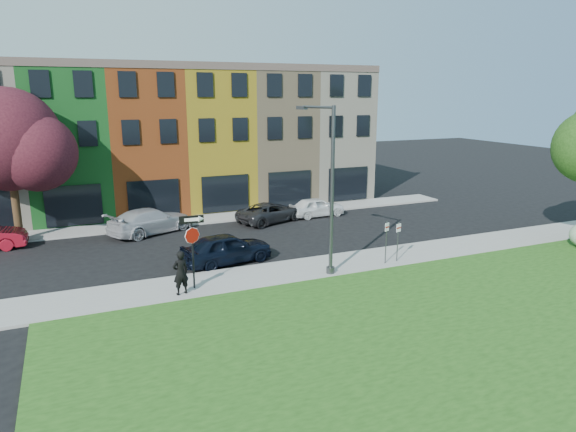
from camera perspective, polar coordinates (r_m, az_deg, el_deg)
name	(u,v)px	position (r m, az deg, el deg)	size (l,w,h in m)	color
ground	(333,292)	(22.75, 4.98, -8.41)	(120.00, 120.00, 0.00)	black
sidewalk_near	(339,264)	(26.10, 5.74, -5.36)	(40.00, 3.00, 0.12)	gray
sidewalk_far	(188,221)	(35.28, -11.04, -0.52)	(40.00, 2.40, 0.12)	gray
rowhouse_block	(174,140)	(40.57, -12.59, 8.28)	(30.00, 10.12, 10.00)	beige
stop_sign	(192,237)	(22.40, -10.59, -2.34)	(1.05, 0.12, 3.28)	black
man	(181,273)	(22.26, -11.85, -6.19)	(0.79, 0.61, 1.92)	black
sedan_near	(226,248)	(26.27, -6.85, -3.57)	(4.93, 2.68, 1.59)	black
parked_car_silver	(151,221)	(32.76, -15.00, -0.52)	(5.84, 4.28, 1.57)	#A8A7AC
parked_car_dark	(270,212)	(34.45, -1.97, 0.41)	(5.23, 3.70, 1.32)	black
parked_car_white	(317,207)	(36.03, 3.21, 1.01)	(4.02, 1.75, 1.35)	white
street_lamp	(329,191)	(23.76, 4.55, 2.79)	(1.02, 2.50, 7.82)	#424446
parking_sign_a	(398,237)	(26.48, 12.12, -2.27)	(0.31, 0.12, 2.04)	#424446
parking_sign_b	(386,237)	(26.02, 10.88, -2.30)	(0.30, 0.16, 2.19)	#424446
tree_purple	(10,142)	(33.00, -28.48, 7.25)	(6.94, 6.07, 8.72)	#311E10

